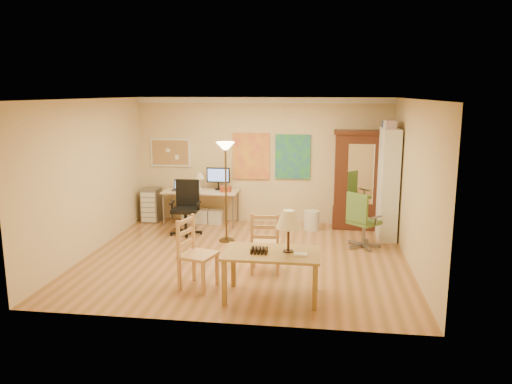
# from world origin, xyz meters

# --- Properties ---
(floor) EXTENTS (5.50, 5.50, 0.00)m
(floor) POSITION_xyz_m (0.00, 0.00, 0.00)
(floor) COLOR brown
(floor) RESTS_ON ground
(crown_molding) EXTENTS (5.50, 0.08, 0.12)m
(crown_molding) POSITION_xyz_m (0.00, 2.46, 2.64)
(crown_molding) COLOR white
(crown_molding) RESTS_ON floor
(corkboard) EXTENTS (0.90, 0.04, 0.62)m
(corkboard) POSITION_xyz_m (-2.05, 2.47, 1.50)
(corkboard) COLOR tan
(corkboard) RESTS_ON floor
(art_panel_left) EXTENTS (0.80, 0.04, 1.00)m
(art_panel_left) POSITION_xyz_m (-0.25, 2.47, 1.45)
(art_panel_left) COLOR yellow
(art_panel_left) RESTS_ON floor
(art_panel_right) EXTENTS (0.75, 0.04, 0.95)m
(art_panel_right) POSITION_xyz_m (0.65, 2.47, 1.45)
(art_panel_right) COLOR #26669B
(art_panel_right) RESTS_ON floor
(dining_table) EXTENTS (1.33, 0.80, 1.24)m
(dining_table) POSITION_xyz_m (0.71, -1.62, 0.79)
(dining_table) COLOR olive
(dining_table) RESTS_ON floor
(ladder_chair_back) EXTENTS (0.48, 0.46, 0.99)m
(ladder_chair_back) POSITION_xyz_m (0.43, -0.66, 0.46)
(ladder_chair_back) COLOR tan
(ladder_chair_back) RESTS_ON floor
(ladder_chair_left) EXTENTS (0.57, 0.59, 1.04)m
(ladder_chair_left) POSITION_xyz_m (-0.50, -1.40, 0.49)
(ladder_chair_left) COLOR tan
(ladder_chair_left) RESTS_ON floor
(torchiere_lamp) EXTENTS (0.35, 0.35, 1.90)m
(torchiere_lamp) POSITION_xyz_m (-0.51, 0.92, 1.53)
(torchiere_lamp) COLOR #44341B
(torchiere_lamp) RESTS_ON floor
(computer_desk) EXTENTS (1.61, 0.70, 1.21)m
(computer_desk) POSITION_xyz_m (-1.26, 2.16, 0.44)
(computer_desk) COLOR beige
(computer_desk) RESTS_ON floor
(office_chair_black) EXTENTS (0.66, 0.66, 1.08)m
(office_chair_black) POSITION_xyz_m (-1.41, 1.32, 0.29)
(office_chair_black) COLOR black
(office_chair_black) RESTS_ON floor
(office_chair_green) EXTENTS (0.67, 0.67, 1.04)m
(office_chair_green) POSITION_xyz_m (2.04, 0.84, 0.28)
(office_chair_green) COLOR slate
(office_chair_green) RESTS_ON floor
(drawer_cart) EXTENTS (0.37, 0.44, 0.74)m
(drawer_cart) POSITION_xyz_m (-2.43, 2.18, 0.37)
(drawer_cart) COLOR slate
(drawer_cart) RESTS_ON floor
(armoire) EXTENTS (1.11, 0.53, 2.04)m
(armoire) POSITION_xyz_m (2.06, 2.24, 0.89)
(armoire) COLOR #3D1B10
(armoire) RESTS_ON floor
(bookshelf) EXTENTS (0.32, 0.86, 2.14)m
(bookshelf) POSITION_xyz_m (2.55, 1.58, 1.06)
(bookshelf) COLOR white
(bookshelf) RESTS_ON floor
(wastebin) EXTENTS (0.32, 0.32, 0.40)m
(wastebin) POSITION_xyz_m (1.09, 1.94, 0.20)
(wastebin) COLOR silver
(wastebin) RESTS_ON floor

